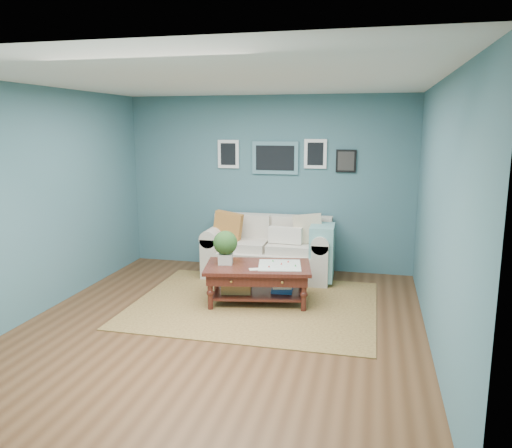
% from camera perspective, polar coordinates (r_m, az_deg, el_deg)
% --- Properties ---
extents(room_shell, '(5.00, 5.02, 2.70)m').
position_cam_1_polar(room_shell, '(5.49, -3.86, 1.97)').
color(room_shell, brown).
rests_on(room_shell, ground).
extents(area_rug, '(3.02, 2.42, 0.01)m').
position_cam_1_polar(area_rug, '(6.43, -0.17, -9.13)').
color(area_rug, brown).
rests_on(area_rug, ground).
extents(loveseat, '(1.93, 0.87, 0.99)m').
position_cam_1_polar(loveseat, '(7.51, 2.09, -2.98)').
color(loveseat, beige).
rests_on(loveseat, ground).
extents(coffee_table, '(1.44, 1.00, 0.93)m').
position_cam_1_polar(coffee_table, '(6.38, -0.41, -5.44)').
color(coffee_table, '#37150D').
rests_on(coffee_table, ground).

